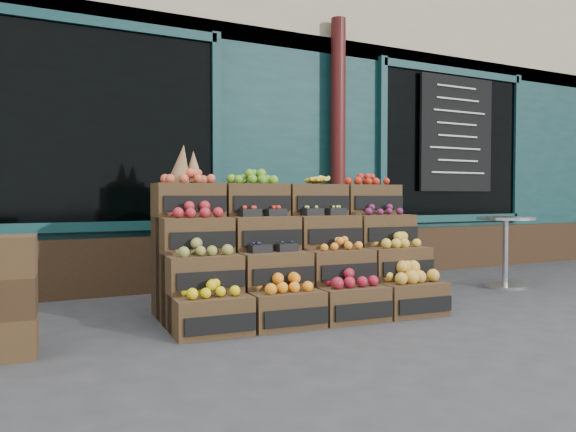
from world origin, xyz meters
name	(u,v)px	position (x,y,z in m)	size (l,w,h in m)	color
ground	(349,322)	(0.00, 0.00, 0.00)	(60.00, 60.00, 0.00)	#363638
shop_facade	(172,111)	(0.00, 5.11, 2.40)	(12.00, 6.24, 4.80)	#0F3434
crate_display	(294,261)	(-0.22, 0.56, 0.45)	(2.43, 1.31, 1.47)	#422E1A
bistro_table	(505,243)	(2.54, 0.66, 0.50)	(0.63, 0.63, 0.80)	#ADB0B4
shopkeeper	(72,191)	(-1.81, 2.72, 1.09)	(0.80, 0.52, 2.18)	#154B18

